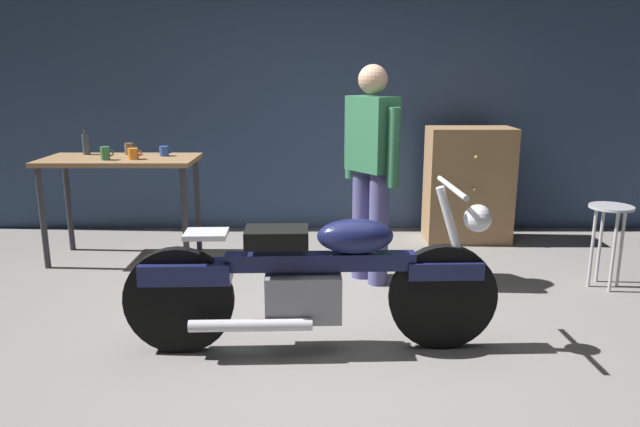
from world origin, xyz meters
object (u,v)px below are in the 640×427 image
mug_brown_stoneware (130,149)px  mug_blue_enamel (165,151)px  motorcycle (315,278)px  shop_stool (609,224)px  mug_orange_travel (134,154)px  mug_green_speckled (106,153)px  bottle (86,144)px  person_standing (371,165)px  wooden_dresser (468,185)px

mug_brown_stoneware → mug_blue_enamel: size_ratio=1.03×
motorcycle → shop_stool: bearing=23.7°
mug_blue_enamel → mug_orange_travel: (-0.21, -0.20, 0.00)m
motorcycle → mug_green_speckled: size_ratio=19.77×
motorcycle → bottle: bottle is taller
mug_green_speckled → mug_blue_enamel: size_ratio=1.02×
shop_stool → mug_green_speckled: 4.03m
person_standing → shop_stool: 1.85m
mug_brown_stoneware → shop_stool: bearing=-13.0°
bottle → mug_orange_travel: bearing=-30.0°
shop_stool → bottle: bottle is taller
motorcycle → mug_brown_stoneware: (-1.65, 1.96, 0.50)m
person_standing → wooden_dresser: person_standing is taller
person_standing → wooden_dresser: bearing=-78.5°
mug_brown_stoneware → mug_blue_enamel: (0.33, -0.09, -0.01)m
shop_stool → mug_green_speckled: size_ratio=5.77×
mug_blue_enamel → mug_orange_travel: mug_orange_travel is taller
person_standing → wooden_dresser: 1.61m
mug_brown_stoneware → mug_blue_enamel: 0.34m
motorcycle → wooden_dresser: (1.46, 2.37, 0.10)m
wooden_dresser → mug_green_speckled: size_ratio=9.92×
mug_blue_enamel → mug_orange_travel: size_ratio=0.92×
mug_blue_enamel → mug_orange_travel: bearing=-137.0°
motorcycle → mug_blue_enamel: motorcycle is taller
wooden_dresser → mug_brown_stoneware: bearing=-172.4°
motorcycle → bottle: (-2.03, 1.97, 0.55)m
mug_brown_stoneware → mug_orange_travel: (0.12, -0.28, -0.00)m
motorcycle → mug_brown_stoneware: bearing=128.2°
person_standing → motorcycle: bearing=124.1°
mug_green_speckled → mug_blue_enamel: (0.43, 0.23, -0.01)m
motorcycle → mug_blue_enamel: size_ratio=20.15×
mug_blue_enamel → bottle: bearing=172.3°
mug_brown_stoneware → wooden_dresser: bearing=7.6°
mug_green_speckled → motorcycle: bearing=-43.1°
mug_orange_travel → bottle: bottle is taller
bottle → motorcycle: bearing=-44.0°
mug_orange_travel → bottle: bearing=150.0°
mug_brown_stoneware → bottle: 0.39m
mug_blue_enamel → motorcycle: bearing=-54.8°
shop_stool → mug_brown_stoneware: 3.99m
wooden_dresser → mug_blue_enamel: size_ratio=10.12×
bottle → person_standing: bearing=-17.1°
mug_green_speckled → mug_orange_travel: mug_green_speckled is taller
shop_stool → bottle: (-4.25, 0.90, 0.50)m
person_standing → wooden_dresser: (1.04, 1.16, -0.38)m
shop_stool → bottle: 4.37m
mug_green_speckled → mug_orange_travel: size_ratio=0.93×
person_standing → bottle: size_ratio=6.93×
person_standing → mug_orange_travel: 2.01m
mug_orange_travel → wooden_dresser: bearing=13.1°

